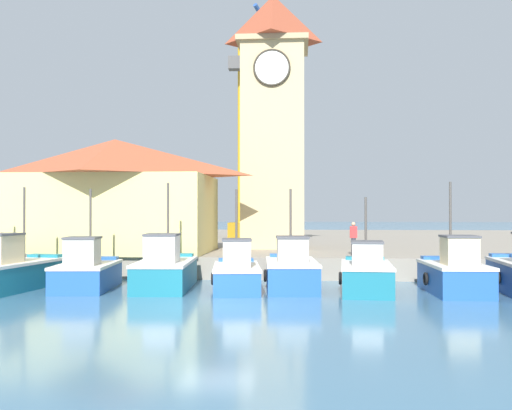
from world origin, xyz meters
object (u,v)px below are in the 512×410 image
at_px(fishing_boat_right_inner, 366,274).
at_px(warehouse_left, 115,194).
at_px(fishing_boat_mid_left, 165,270).
at_px(fishing_boat_left_outer, 13,271).
at_px(port_crane_near, 257,155).
at_px(dock_worker_near_tower, 187,237).
at_px(clock_tower, 273,115).
at_px(fishing_boat_center, 236,273).
at_px(port_crane_far, 242,161).
at_px(dock_worker_along_quay, 353,238).
at_px(fishing_boat_right_outer, 455,274).
at_px(fishing_boat_left_inner, 87,272).
at_px(fishing_boat_mid_right, 291,271).

xyz_separation_m(fishing_boat_right_inner, warehouse_left, (-12.31, 7.00, 3.35)).
bearing_deg(fishing_boat_mid_left, fishing_boat_left_outer, -171.96).
height_order(port_crane_near, dock_worker_near_tower, port_crane_near).
relative_size(fishing_boat_right_inner, dock_worker_near_tower, 2.70).
bearing_deg(clock_tower, fishing_boat_center, -95.12).
distance_m(clock_tower, dock_worker_near_tower, 9.85).
xyz_separation_m(clock_tower, dock_worker_near_tower, (-4.04, -5.69, -6.96)).
distance_m(clock_tower, port_crane_far, 13.70).
height_order(fishing_boat_left_outer, dock_worker_near_tower, fishing_boat_left_outer).
height_order(fishing_boat_right_inner, dock_worker_along_quay, fishing_boat_right_inner).
xyz_separation_m(fishing_boat_right_outer, clock_tower, (-7.56, 11.37, 8.08)).
xyz_separation_m(fishing_boat_left_inner, dock_worker_near_tower, (3.10, 5.58, 1.17)).
xyz_separation_m(fishing_boat_left_outer, port_crane_near, (8.12, 24.76, 6.91)).
height_order(clock_tower, port_crane_far, clock_tower).
height_order(fishing_boat_right_inner, dock_worker_near_tower, fishing_boat_right_inner).
xyz_separation_m(fishing_boat_left_inner, fishing_boat_right_outer, (14.71, -0.10, 0.05)).
distance_m(fishing_boat_mid_left, clock_tower, 14.11).
xyz_separation_m(fishing_boat_mid_left, dock_worker_along_quay, (8.13, 4.98, 1.12)).
relative_size(fishing_boat_mid_right, warehouse_left, 0.46).
height_order(fishing_boat_right_outer, port_crane_near, port_crane_near).
distance_m(fishing_boat_mid_right, fishing_boat_right_inner, 3.05).
bearing_deg(fishing_boat_mid_left, clock_tower, 69.86).
xyz_separation_m(warehouse_left, port_crane_near, (6.24, 17.44, 3.61)).
bearing_deg(fishing_boat_left_inner, port_crane_near, 77.84).
xyz_separation_m(fishing_boat_center, dock_worker_along_quay, (5.15, 5.25, 1.20)).
distance_m(fishing_boat_center, port_crane_far, 25.33).
relative_size(fishing_boat_left_inner, dock_worker_near_tower, 2.68).
xyz_separation_m(clock_tower, dock_worker_along_quay, (4.15, -5.87, -6.96)).
xyz_separation_m(fishing_boat_mid_left, port_crane_far, (0.82, 24.09, 6.51)).
height_order(fishing_boat_mid_left, fishing_boat_mid_right, fishing_boat_mid_left).
bearing_deg(fishing_boat_left_outer, fishing_boat_right_outer, 1.09).
xyz_separation_m(fishing_boat_right_inner, clock_tower, (-4.16, 11.39, 8.13)).
relative_size(fishing_boat_mid_left, fishing_boat_right_inner, 1.17).
bearing_deg(fishing_boat_left_inner, fishing_boat_left_outer, -171.34).
bearing_deg(fishing_boat_mid_right, dock_worker_near_tower, 136.66).
distance_m(fishing_boat_mid_left, fishing_boat_mid_right, 5.19).
bearing_deg(fishing_boat_mid_left, dock_worker_along_quay, 31.47).
bearing_deg(fishing_boat_center, port_crane_far, 95.08).
height_order(fishing_boat_left_inner, fishing_boat_center, fishing_boat_left_inner).
height_order(clock_tower, port_crane_near, port_crane_near).
bearing_deg(clock_tower, port_crane_far, 103.43).
xyz_separation_m(fishing_boat_left_inner, fishing_boat_right_inner, (11.31, -0.13, -0.00)).
xyz_separation_m(warehouse_left, port_crane_far, (4.98, 17.62, 3.20)).
bearing_deg(clock_tower, fishing_boat_right_inner, -69.93).
relative_size(fishing_boat_center, fishing_boat_mid_right, 0.96).
relative_size(fishing_boat_mid_left, warehouse_left, 0.49).
bearing_deg(dock_worker_along_quay, fishing_boat_left_outer, -157.63).
relative_size(fishing_boat_left_inner, fishing_boat_right_outer, 0.99).
bearing_deg(fishing_boat_left_outer, clock_tower, 49.44).
xyz_separation_m(fishing_boat_left_inner, dock_worker_along_quay, (11.30, 5.39, 1.17)).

